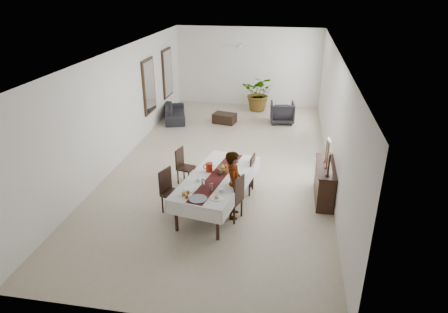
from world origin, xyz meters
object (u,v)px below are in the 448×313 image
dining_table_top (217,178)px  woman (234,185)px  sofa (175,112)px  red_pitcher (209,167)px  sideboard_body (324,183)px

dining_table_top → woman: 0.53m
woman → sofa: 7.14m
red_pitcher → sofa: bearing=113.7°
red_pitcher → woman: 0.85m
woman → sideboard_body: bearing=-65.7°
dining_table_top → sofa: size_ratio=1.38×
woman → sofa: bearing=22.3°
sideboard_body → woman: bearing=-151.1°
sofa → woman: bearing=-169.8°
red_pitcher → sideboard_body: 2.83m
sideboard_body → red_pitcher: bearing=-167.4°
dining_table_top → sideboard_body: bearing=28.6°
red_pitcher → sofa: (-2.56, 5.83, -0.65)m
dining_table_top → sideboard_body: (2.48, 0.81, -0.34)m
red_pitcher → woman: size_ratio=0.13×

